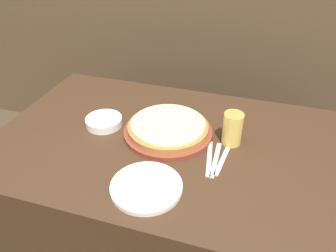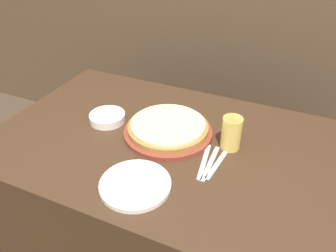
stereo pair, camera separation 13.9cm
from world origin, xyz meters
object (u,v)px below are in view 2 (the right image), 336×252
at_px(fork, 204,161).
at_px(dinner_knife, 210,163).
at_px(pizza_on_board, 168,129).
at_px(side_bowl, 107,117).
at_px(beer_glass, 231,132).
at_px(dinner_plate, 134,184).
at_px(spoon, 217,165).

bearing_deg(fork, dinner_knife, 0.00).
distance_m(pizza_on_board, fork, 0.23).
bearing_deg(side_bowl, fork, -10.78).
xyz_separation_m(pizza_on_board, beer_glass, (0.27, 0.02, 0.05)).
bearing_deg(dinner_plate, side_bowl, 134.72).
relative_size(pizza_on_board, side_bowl, 2.35).
bearing_deg(side_bowl, pizza_on_board, 3.85).
xyz_separation_m(pizza_on_board, dinner_plate, (0.02, -0.34, -0.02)).
height_order(pizza_on_board, dinner_plate, pizza_on_board).
distance_m(dinner_plate, fork, 0.29).
relative_size(beer_glass, dinner_knife, 0.65).
bearing_deg(side_bowl, beer_glass, 3.73).
height_order(pizza_on_board, side_bowl, pizza_on_board).
bearing_deg(pizza_on_board, beer_glass, 3.60).
bearing_deg(beer_glass, spoon, -95.98).
relative_size(beer_glass, side_bowl, 0.86).
xyz_separation_m(fork, dinner_knife, (0.03, 0.00, 0.00)).
xyz_separation_m(beer_glass, spoon, (-0.01, -0.13, -0.07)).
height_order(beer_glass, fork, beer_glass).
distance_m(beer_glass, dinner_knife, 0.16).
height_order(fork, dinner_knife, same).
distance_m(pizza_on_board, dinner_plate, 0.34).
xyz_separation_m(pizza_on_board, fork, (0.20, -0.11, -0.02)).
bearing_deg(dinner_knife, pizza_on_board, 153.42).
bearing_deg(beer_glass, pizza_on_board, -176.40).
relative_size(pizza_on_board, dinner_knife, 1.78).
height_order(dinner_plate, fork, dinner_plate).
relative_size(dinner_plate, side_bowl, 1.56).
xyz_separation_m(beer_glass, dinner_plate, (-0.24, -0.36, -0.07)).
height_order(fork, spoon, same).
bearing_deg(beer_glass, side_bowl, -176.27).
distance_m(beer_glass, spoon, 0.15).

